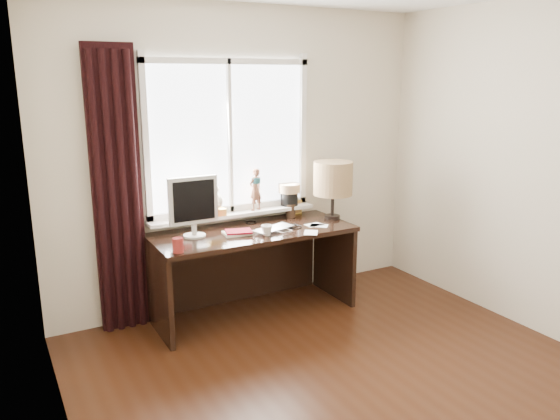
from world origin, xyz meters
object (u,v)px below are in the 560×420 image
red_cup (178,245)px  table_lamp (333,179)px  desk (248,255)px  laptop (274,229)px  mug (267,230)px  monitor (193,203)px

red_cup → table_lamp: 1.59m
red_cup → desk: bearing=26.1°
laptop → table_lamp: (0.66, 0.10, 0.35)m
laptop → desk: laptop is taller
mug → monitor: (-0.52, 0.25, 0.23)m
laptop → monitor: monitor is taller
mug → table_lamp: (0.77, 0.20, 0.32)m
laptop → desk: size_ratio=0.22×
desk → table_lamp: table_lamp is taller
laptop → mug: size_ratio=4.01×
monitor → laptop: bearing=-13.8°
red_cup → desk: 0.87m
red_cup → table_lamp: size_ratio=0.21×
mug → desk: (-0.03, 0.29, -0.29)m
laptop → red_cup: size_ratio=3.42×
mug → monitor: bearing=154.3°
mug → desk: 0.41m
monitor → table_lamp: size_ratio=0.94×
desk → monitor: bearing=-175.3°
mug → table_lamp: size_ratio=0.18×
monitor → mug: bearing=-25.7°
red_cup → desk: red_cup is taller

